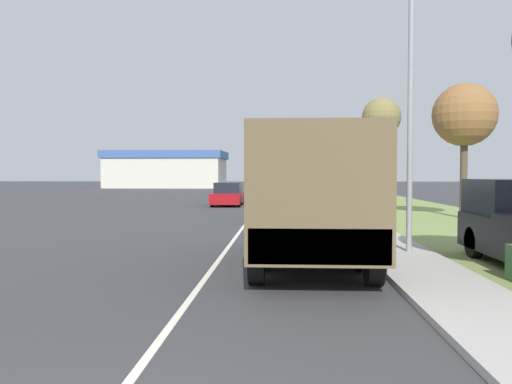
# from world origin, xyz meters

# --- Properties ---
(ground_plane) EXTENTS (180.00, 180.00, 0.00)m
(ground_plane) POSITION_xyz_m (0.00, 40.00, 0.00)
(ground_plane) COLOR #38383A
(lane_centre_stripe) EXTENTS (0.12, 120.00, 0.00)m
(lane_centre_stripe) POSITION_xyz_m (0.00, 40.00, 0.00)
(lane_centre_stripe) COLOR silver
(lane_centre_stripe) RESTS_ON ground
(sidewalk_right) EXTENTS (1.80, 120.00, 0.12)m
(sidewalk_right) POSITION_xyz_m (4.50, 40.00, 0.06)
(sidewalk_right) COLOR #ADAAA3
(sidewalk_right) RESTS_ON ground
(grass_strip_right) EXTENTS (7.00, 120.00, 0.02)m
(grass_strip_right) POSITION_xyz_m (8.90, 40.00, 0.01)
(grass_strip_right) COLOR olive
(grass_strip_right) RESTS_ON ground
(military_truck) EXTENTS (2.49, 6.55, 3.01)m
(military_truck) POSITION_xyz_m (2.15, 8.72, 1.68)
(military_truck) COLOR #606647
(military_truck) RESTS_ON ground
(car_nearest_ahead) EXTENTS (1.86, 4.64, 1.40)m
(car_nearest_ahead) POSITION_xyz_m (1.51, 19.86, 0.64)
(car_nearest_ahead) COLOR #336B3D
(car_nearest_ahead) RESTS_ON ground
(car_second_ahead) EXTENTS (1.89, 4.34, 1.51)m
(car_second_ahead) POSITION_xyz_m (-2.04, 29.88, 0.68)
(car_second_ahead) COLOR maroon
(car_second_ahead) RESTS_ON ground
(lamp_post) EXTENTS (1.69, 0.24, 6.66)m
(lamp_post) POSITION_xyz_m (4.53, 10.13, 4.11)
(lamp_post) COLOR gray
(lamp_post) RESTS_ON sidewalk_right
(tree_mid_right) EXTENTS (2.92, 2.92, 6.28)m
(tree_mid_right) POSITION_xyz_m (10.01, 21.15, 4.79)
(tree_mid_right) COLOR #4C3D2D
(tree_mid_right) RESTS_ON grass_strip_right
(tree_far_right) EXTENTS (2.83, 2.83, 7.63)m
(tree_far_right) POSITION_xyz_m (8.75, 34.33, 6.13)
(tree_far_right) COLOR #4C3D2D
(tree_far_right) RESTS_ON grass_strip_right
(building_distant) EXTENTS (17.41, 10.67, 5.41)m
(building_distant) POSITION_xyz_m (-15.82, 71.73, 2.74)
(building_distant) COLOR beige
(building_distant) RESTS_ON ground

